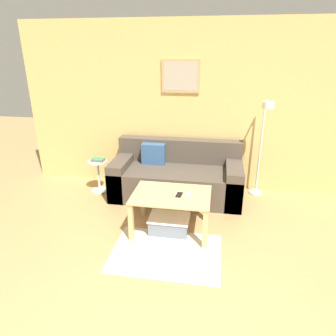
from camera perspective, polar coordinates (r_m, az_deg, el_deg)
The scene contains 10 objects.
wall_back at distance 4.72m, azimuth 5.80°, elevation 11.27°, with size 5.60×0.09×2.55m.
area_rug at distance 3.47m, azimuth -0.39°, elevation -15.83°, with size 1.21×0.87×0.01m, color beige.
couch at distance 4.59m, azimuth 1.64°, elevation -1.79°, with size 1.93×0.87×0.82m.
coffee_table at distance 3.64m, azimuth 0.64°, elevation -6.29°, with size 0.94×0.66×0.50m.
storage_bin at distance 3.77m, azimuth 0.25°, elevation -10.58°, with size 0.49×0.35×0.20m.
floor_lamp at distance 4.51m, azimuth 17.72°, elevation 6.01°, with size 0.21×0.43×1.47m.
side_table at distance 4.84m, azimuth -13.13°, elevation -0.99°, with size 0.29×0.29×0.51m.
book_stack at distance 4.76m, azimuth -13.19°, elevation 1.54°, with size 0.21×0.14×0.04m.
remote_control at distance 3.60m, azimuth 3.97°, elevation -4.92°, with size 0.04×0.15×0.02m, color #99999E.
cell_phone at distance 3.58m, azimuth 2.14°, elevation -5.11°, with size 0.07×0.14×0.01m, color black.
Camera 1 is at (0.30, -1.14, 2.10)m, focal length 32.00 mm.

